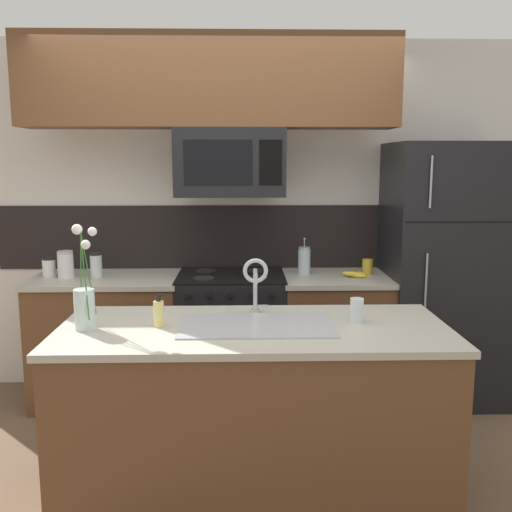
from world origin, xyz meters
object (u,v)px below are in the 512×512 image
object	(u,v)px
refrigerator	(443,273)
storage_jar_medium	(66,265)
dish_soap_bottle	(159,313)
coffee_tin	(367,267)
flower_vase	(85,303)
stove_range	(231,337)
sink_faucet	(256,278)
drinking_glass	(357,310)
storage_jar_short	(96,265)
french_press	(304,261)
microwave	(230,163)
storage_jar_tall	(49,267)
banana_bunch	(355,274)

from	to	relation	value
refrigerator	storage_jar_medium	xyz separation A→B (m)	(-2.69, -0.05, 0.08)
refrigerator	dish_soap_bottle	world-z (taller)	refrigerator
coffee_tin	dish_soap_bottle	world-z (taller)	dish_soap_bottle
flower_vase	stove_range	bearing A→B (deg)	61.93
refrigerator	dish_soap_bottle	distance (m)	2.26
sink_faucet	coffee_tin	bearing A→B (deg)	52.27
refrigerator	drinking_glass	distance (m)	1.50
stove_range	storage_jar_short	size ratio (longest dim) A/B	5.29
french_press	flower_vase	distance (m)	1.81
refrigerator	microwave	bearing A→B (deg)	-178.47
stove_range	dish_soap_bottle	bearing A→B (deg)	-104.92
storage_jar_tall	sink_faucet	distance (m)	1.78
drinking_glass	flower_vase	distance (m)	1.35
dish_soap_bottle	french_press	bearing A→B (deg)	56.68
storage_jar_tall	sink_faucet	xyz separation A→B (m)	(1.44, -1.05, 0.13)
stove_range	sink_faucet	xyz separation A→B (m)	(0.15, -1.03, 0.65)
storage_jar_medium	banana_bunch	world-z (taller)	storage_jar_medium
microwave	storage_jar_tall	size ratio (longest dim) A/B	5.46
french_press	dish_soap_bottle	world-z (taller)	french_press
coffee_tin	drinking_glass	world-z (taller)	drinking_glass
sink_faucet	dish_soap_bottle	world-z (taller)	sink_faucet
stove_range	drinking_glass	xyz separation A→B (m)	(0.66, -1.19, 0.51)
microwave	refrigerator	bearing A→B (deg)	1.53
sink_faucet	flower_vase	bearing A→B (deg)	-163.30
banana_bunch	flower_vase	world-z (taller)	flower_vase
banana_bunch	microwave	bearing A→B (deg)	177.46
sink_faucet	drinking_glass	bearing A→B (deg)	-17.45
storage_jar_medium	french_press	bearing A→B (deg)	3.09
microwave	storage_jar_short	bearing A→B (deg)	179.30
storage_jar_medium	french_press	world-z (taller)	french_press
sink_faucet	dish_soap_bottle	distance (m)	0.54
storage_jar_short	drinking_glass	xyz separation A→B (m)	(1.61, -1.18, -0.03)
storage_jar_tall	storage_jar_short	xyz separation A→B (m)	(0.34, -0.03, 0.02)
storage_jar_short	sink_faucet	world-z (taller)	sink_faucet
banana_bunch	dish_soap_bottle	xyz separation A→B (m)	(-1.21, -1.19, 0.05)
microwave	storage_jar_tall	bearing A→B (deg)	178.29
banana_bunch	drinking_glass	bearing A→B (deg)	-100.97
storage_jar_tall	dish_soap_bottle	xyz separation A→B (m)	(0.95, -1.27, 0.00)
storage_jar_short	dish_soap_bottle	bearing A→B (deg)	-63.59
microwave	banana_bunch	xyz separation A→B (m)	(0.88, -0.04, -0.78)
refrigerator	coffee_tin	distance (m)	0.55
stove_range	drinking_glass	bearing A→B (deg)	-61.08
microwave	banana_bunch	distance (m)	1.17
coffee_tin	sink_faucet	bearing A→B (deg)	-127.73
banana_bunch	flower_vase	bearing A→B (deg)	-141.96
stove_range	refrigerator	xyz separation A→B (m)	(1.53, 0.02, 0.46)
storage_jar_medium	banana_bunch	xyz separation A→B (m)	(2.03, -0.03, -0.07)
microwave	dish_soap_bottle	distance (m)	1.47
microwave	storage_jar_medium	bearing A→B (deg)	-179.51
storage_jar_tall	storage_jar_medium	distance (m)	0.14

